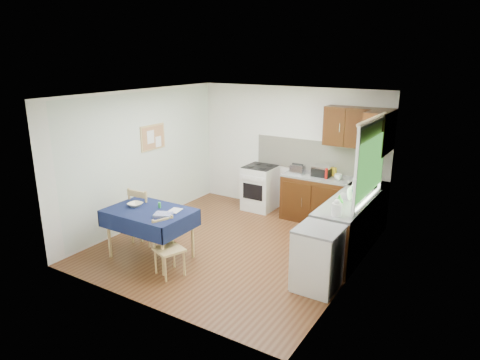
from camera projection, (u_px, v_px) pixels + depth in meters
The scene contains 33 objects.
floor at pixel (233, 245), 7.19m from camera, with size 4.20×4.20×0.00m, color #4C2914.
ceiling at pixel (233, 95), 6.48m from camera, with size 4.00×4.20×0.02m, color white.
wall_back at pixel (290, 150), 8.55m from camera, with size 4.00×0.02×2.50m, color silver.
wall_front at pixel (139, 214), 5.12m from camera, with size 4.00×0.02×2.50m, color silver.
wall_left at pixel (141, 158), 7.84m from camera, with size 0.02×4.20×2.50m, color silver.
wall_right at pixel (357, 194), 5.82m from camera, with size 0.02×4.20×2.50m, color silver.
base_cabinets at pixel (338, 214), 7.41m from camera, with size 1.90×2.30×0.86m.
worktop_back at pixel (334, 179), 7.88m from camera, with size 1.90×0.60×0.04m, color slate.
worktop_right at pixel (348, 203), 6.61m from camera, with size 0.60×1.70×0.04m, color slate.
worktop_corner at pixel (369, 184), 7.55m from camera, with size 0.60×0.60×0.04m, color slate.
splashback at pixel (320, 156), 8.22m from camera, with size 2.70×0.02×0.60m, color beige.
upper_cabinets at pixel (364, 129), 7.36m from camera, with size 1.20×0.85×0.70m.
stove at pixel (260, 188), 8.78m from camera, with size 0.60×0.61×0.92m.
window at pixel (371, 156), 6.30m from camera, with size 0.04×1.48×1.26m.
fridge at pixel (318, 259), 5.76m from camera, with size 0.58×0.60×0.89m.
corkboard at pixel (153, 137), 7.98m from camera, with size 0.04×0.62×0.47m.
dining_table at pixel (150, 216), 6.58m from camera, with size 1.31×0.89×0.79m.
chair_far at pixel (144, 214), 7.16m from camera, with size 0.46×0.46×0.98m.
chair_near at pixel (168, 246), 6.14m from camera, with size 0.48×0.48×0.84m.
toaster at pixel (298, 169), 8.11m from camera, with size 0.27×0.16×0.20m.
sandwich_press at pixel (322, 171), 7.97m from camera, with size 0.33×0.29×0.19m.
sauce_bottle at pixel (326, 174), 7.78m from camera, with size 0.05×0.05×0.20m, color red.
yellow_packet at pixel (333, 172), 8.00m from camera, with size 0.12×0.08×0.16m, color yellow.
dish_rack at pixel (351, 197), 6.75m from camera, with size 0.42×0.32×0.20m.
kettle at pixel (337, 208), 6.00m from camera, with size 0.15×0.15×0.25m.
cup at pixel (338, 177), 7.74m from camera, with size 0.14×0.14×0.11m, color silver.
soap_bottle_a at pixel (356, 182), 7.05m from camera, with size 0.13×0.13×0.33m, color silver.
soap_bottle_b at pixel (353, 192), 6.76m from camera, with size 0.09×0.09×0.20m, color #2175C1.
soap_bottle_c at pixel (339, 200), 6.42m from camera, with size 0.12×0.12×0.16m, color green.
plate_bowl at pixel (135, 205), 6.71m from camera, with size 0.22×0.22×0.05m, color #F8F2CB.
book at pixel (170, 210), 6.52m from camera, with size 0.17×0.23×0.02m, color white.
spice_jar at pixel (160, 205), 6.63m from camera, with size 0.04×0.04×0.09m, color green.
tea_towel at pixel (163, 215), 6.29m from camera, with size 0.26×0.20×0.05m, color navy.
Camera 1 is at (3.56, -5.54, 3.08)m, focal length 32.00 mm.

